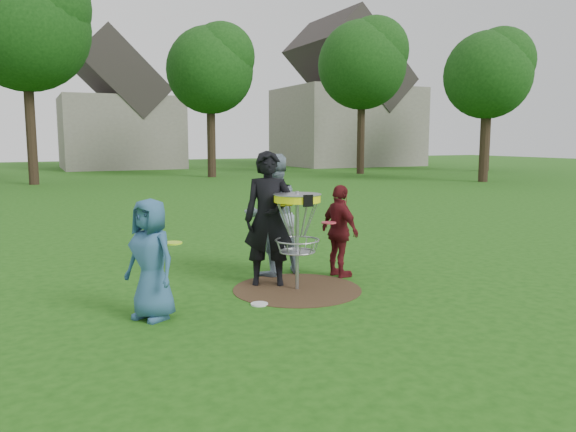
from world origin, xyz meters
name	(u,v)px	position (x,y,z in m)	size (l,w,h in m)	color
ground	(297,289)	(0.00, 0.00, 0.00)	(100.00, 100.00, 0.00)	#19470F
dirt_patch	(297,289)	(0.00, 0.00, 0.00)	(1.80, 1.80, 0.01)	#47331E
player_blue	(151,259)	(-2.09, -0.43, 0.71)	(0.69, 0.45, 1.41)	#2D567B
player_black	(269,219)	(-0.25, 0.41, 0.96)	(0.70, 0.46, 1.92)	black
player_grey	(272,215)	(0.04, 0.96, 0.93)	(0.91, 0.71, 1.86)	#7D8FA1
player_maroon	(340,231)	(0.92, 0.40, 0.70)	(0.82, 0.34, 1.41)	maroon
disc_on_grass	(259,304)	(-0.76, -0.46, 0.01)	(0.22, 0.22, 0.02)	white
disc_golf_basket	(297,217)	(0.00, 0.00, 1.02)	(0.66, 0.67, 1.38)	#9EA0A5
held_discs	(271,217)	(-0.31, 0.19, 1.01)	(2.70, 1.27, 0.34)	#C2FE1C
tree_row	(108,48)	(0.44, 20.67, 6.21)	(51.20, 17.42, 9.90)	#38281C
house_row	(150,109)	(4.78, 33.07, 4.14)	(44.50, 10.65, 11.62)	gray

